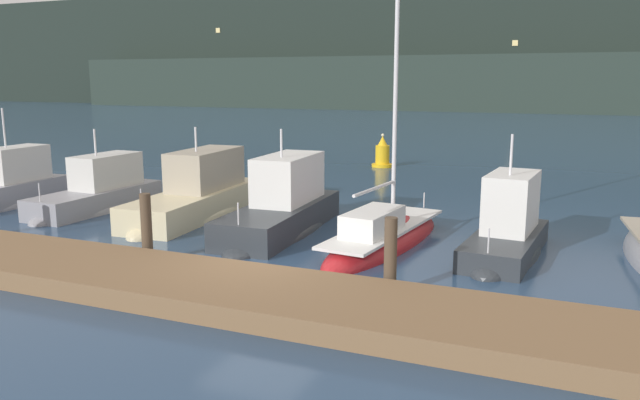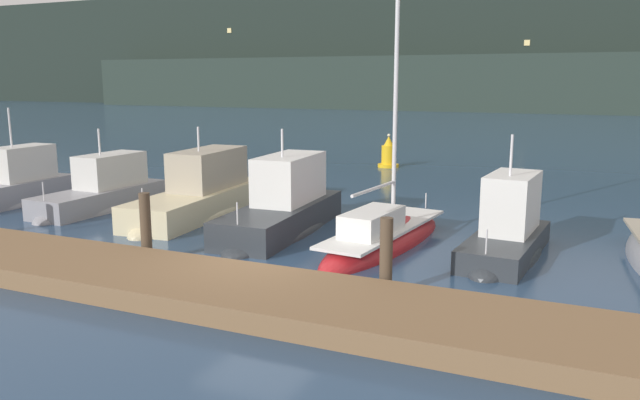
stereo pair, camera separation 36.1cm
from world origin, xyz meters
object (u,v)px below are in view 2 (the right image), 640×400
(channel_buoy, at_px, (388,155))
(motorboat_berth_7, at_px, (506,242))
(sailboat_berth_6, at_px, (383,241))
(motorboat_berth_3, at_px, (103,199))
(motorboat_berth_5, at_px, (283,216))
(motorboat_berth_4, at_px, (200,204))
(motorboat_berth_2, at_px, (16,193))

(channel_buoy, bearing_deg, motorboat_berth_7, -61.64)
(sailboat_berth_6, height_order, channel_buoy, sailboat_berth_6)
(motorboat_berth_3, relative_size, sailboat_berth_6, 0.69)
(motorboat_berth_5, bearing_deg, motorboat_berth_4, 167.04)
(motorboat_berth_4, bearing_deg, motorboat_berth_2, -170.99)
(sailboat_berth_6, distance_m, channel_buoy, 16.08)
(motorboat_berth_7, bearing_deg, motorboat_berth_2, -179.15)
(motorboat_berth_3, relative_size, motorboat_berth_7, 1.14)
(motorboat_berth_7, bearing_deg, motorboat_berth_3, 178.34)
(motorboat_berth_2, relative_size, motorboat_berth_4, 0.71)
(motorboat_berth_7, bearing_deg, motorboat_berth_4, 174.92)
(channel_buoy, bearing_deg, motorboat_berth_3, -112.93)
(motorboat_berth_2, bearing_deg, motorboat_berth_5, 1.78)
(motorboat_berth_3, xyz_separation_m, channel_buoy, (6.17, 14.59, 0.30))
(motorboat_berth_4, bearing_deg, sailboat_berth_6, -10.12)
(sailboat_berth_6, xyz_separation_m, channel_buoy, (-4.78, 15.35, 0.52))
(channel_buoy, bearing_deg, sailboat_berth_6, -72.68)
(motorboat_berth_5, xyz_separation_m, channel_buoy, (-1.37, 14.93, 0.18))
(motorboat_berth_2, bearing_deg, motorboat_berth_7, 0.85)
(motorboat_berth_5, height_order, motorboat_berth_7, motorboat_berth_7)
(motorboat_berth_2, relative_size, motorboat_berth_3, 0.90)
(motorboat_berth_3, xyz_separation_m, motorboat_berth_7, (14.28, -0.41, 0.02))
(motorboat_berth_3, height_order, channel_buoy, motorboat_berth_3)
(motorboat_berth_4, relative_size, channel_buoy, 4.22)
(motorboat_berth_5, distance_m, motorboat_berth_7, 6.73)
(motorboat_berth_4, height_order, channel_buoy, motorboat_berth_4)
(motorboat_berth_2, relative_size, motorboat_berth_5, 0.78)
(motorboat_berth_2, height_order, motorboat_berth_3, motorboat_berth_2)
(motorboat_berth_7, height_order, channel_buoy, motorboat_berth_7)
(motorboat_berth_2, height_order, channel_buoy, motorboat_berth_2)
(motorboat_berth_3, bearing_deg, motorboat_berth_4, 7.44)
(motorboat_berth_5, height_order, sailboat_berth_6, sailboat_berth_6)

